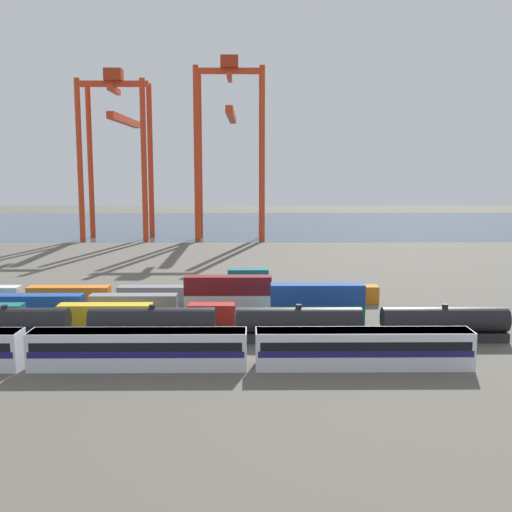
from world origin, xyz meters
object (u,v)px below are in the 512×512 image
object	(u,v)px
shipping_container_8	(134,304)
gantry_crane_central	(230,131)
shipping_container_17	(337,294)
freight_tank_row	(226,324)
gantry_crane_west	(118,137)
passenger_train	(138,348)
shipping_container_7	(39,304)

from	to	relation	value
shipping_container_8	gantry_crane_central	xyz separation A→B (m)	(10.66, 91.92, 29.05)
shipping_container_8	shipping_container_17	world-z (taller)	same
freight_tank_row	shipping_container_17	bearing A→B (deg)	51.84
shipping_container_17	gantry_crane_central	size ratio (longest dim) A/B	0.24
shipping_container_17	shipping_container_8	bearing A→B (deg)	-168.39
gantry_crane_west	gantry_crane_central	world-z (taller)	gantry_crane_central
shipping_container_17	gantry_crane_central	world-z (taller)	gantry_crane_central
freight_tank_row	shipping_container_8	world-z (taller)	freight_tank_row
freight_tank_row	passenger_train	bearing A→B (deg)	-131.15
gantry_crane_central	shipping_container_8	bearing A→B (deg)	-96.62
freight_tank_row	gantry_crane_west	distance (m)	114.79
freight_tank_row	gantry_crane_central	size ratio (longest dim) A/B	1.31
freight_tank_row	shipping_container_7	distance (m)	30.16
passenger_train	gantry_crane_west	size ratio (longest dim) A/B	1.44
shipping_container_8	gantry_crane_west	size ratio (longest dim) A/B	0.26
passenger_train	freight_tank_row	distance (m)	12.77
freight_tank_row	shipping_container_7	world-z (taller)	freight_tank_row
shipping_container_7	gantry_crane_west	xyz separation A→B (m)	(-7.84, 91.95, 27.39)
shipping_container_7	passenger_train	bearing A→B (deg)	-52.76
shipping_container_7	shipping_container_17	xyz separation A→B (m)	(42.51, 6.03, 0.00)
shipping_container_17	shipping_container_7	bearing A→B (deg)	-171.92
shipping_container_8	freight_tank_row	bearing A→B (deg)	-46.81
freight_tank_row	shipping_container_17	xyz separation A→B (m)	(15.95, 20.30, -0.77)
freight_tank_row	gantry_crane_west	bearing A→B (deg)	107.94
freight_tank_row	gantry_crane_west	xyz separation A→B (m)	(-34.40, 106.23, 26.62)
shipping_container_8	gantry_crane_central	distance (m)	96.99
shipping_container_7	shipping_container_17	world-z (taller)	same
shipping_container_8	shipping_container_17	xyz separation A→B (m)	(29.35, 6.03, 0.00)
shipping_container_8	passenger_train	bearing A→B (deg)	-78.18
shipping_container_17	passenger_train	bearing A→B (deg)	-129.15
gantry_crane_west	passenger_train	bearing A→B (deg)	-77.35
passenger_train	shipping_container_8	world-z (taller)	passenger_train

